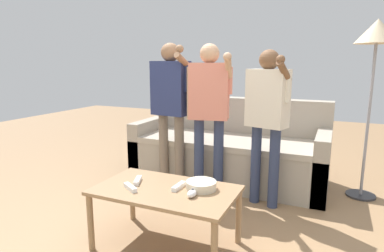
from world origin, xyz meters
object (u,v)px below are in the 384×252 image
Objects in this scene: player_left at (171,99)px; player_center at (209,103)px; snack_bowl at (201,185)px; player_right at (267,110)px; coffee_table at (166,196)px; game_remote_wand_far at (138,181)px; couch at (229,152)px; floor_lamp at (376,42)px; game_remote_wand_spare at (179,186)px; game_remote_nunchuk at (192,194)px; game_remote_wand_near at (130,187)px.

player_left is 1.01× the size of player_center.
player_left reaches higher than snack_bowl.
coffee_table is at bearing -116.04° from player_right.
couch is at bearing 81.66° from game_remote_wand_far.
player_right is (0.99, -0.03, -0.05)m from player_left.
couch is 1.24× the size of floor_lamp.
player_center reaches higher than player_right.
player_right is at bearing 66.99° from game_remote_wand_spare.
game_remote_nunchuk is 0.05× the size of floor_lamp.
game_remote_wand_near is at bearing -96.71° from couch.
player_right reaches higher than couch.
coffee_table is at bearing 165.85° from game_remote_nunchuk.
floor_lamp is 2.48m from game_remote_wand_far.
player_left is 9.60× the size of game_remote_wand_spare.
game_remote_wand_far is (-0.18, -0.98, -0.48)m from player_center.
game_remote_nunchuk is 1.20m from player_center.
game_remote_nunchuk is at bearing -56.45° from player_left.
floor_lamp is at bearing 50.91° from game_remote_wand_spare.
floor_lamp reaches higher than player_center.
couch is 9.98× the size of snack_bowl.
floor_lamp is 11.19× the size of game_remote_wand_near.
snack_bowl is 1.39× the size of game_remote_wand_near.
player_right is (0.49, 1.01, 0.51)m from coffee_table.
player_center is at bearing 105.42° from game_remote_nunchuk.
player_right reaches higher than game_remote_nunchuk.
coffee_table is at bearing 27.53° from game_remote_wand_near.
floor_lamp is at bearing 53.59° from snack_bowl.
player_left reaches higher than coffee_table.
floor_lamp is (1.35, 1.60, 1.12)m from coffee_table.
snack_bowl is at bearing -80.02° from couch.
couch is at bearing 90.81° from coffee_table.
snack_bowl is 1.07m from player_center.
snack_bowl is at bearing 8.13° from game_remote_wand_far.
player_center reaches higher than coffee_table.
player_center reaches higher than game_remote_wand_spare.
game_remote_nunchuk reaches higher than game_remote_wand_far.
coffee_table is 0.25m from game_remote_nunchuk.
player_right reaches higher than game_remote_wand_near.
player_left reaches higher than couch.
coffee_table is at bearing -152.49° from game_remote_wand_spare.
player_center reaches higher than game_remote_wand_far.
player_left is 9.89× the size of game_remote_wand_near.
game_remote_wand_spare reaches higher than coffee_table.
game_remote_wand_near is 1.00× the size of game_remote_wand_far.
player_left is 1.16m from game_remote_wand_far.
floor_lamp is 1.19× the size of player_right.
player_left is at bearing 103.84° from game_remote_wand_far.
game_remote_wand_spare is (-0.41, -0.97, -0.44)m from player_right.
coffee_table is at bearing -130.10° from floor_lamp.
player_right reaches higher than snack_bowl.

